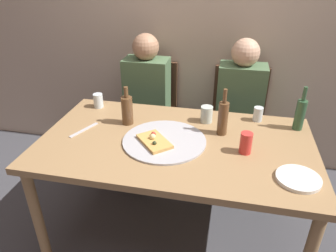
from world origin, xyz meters
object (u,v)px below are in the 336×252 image
(pizza_tray, at_px, (164,141))
(dining_table, at_px, (175,151))
(table_knife, at_px, (84,130))
(wine_glass, at_px, (98,101))
(guest_in_beanie, at_px, (239,110))
(beer_bottle, at_px, (127,110))
(wine_bottle, at_px, (223,117))
(tumbler_far, at_px, (207,114))
(chair_left, at_px, (150,108))
(guest_in_sweater, at_px, (144,101))
(tumbler_near, at_px, (258,114))
(pizza_slice_last, at_px, (154,141))
(chair_right, at_px, (238,116))
(plate_stack, at_px, (298,179))
(soda_can, at_px, (246,143))
(water_bottle, at_px, (300,114))

(pizza_tray, bearing_deg, dining_table, 21.19)
(table_knife, bearing_deg, wine_glass, 30.57)
(guest_in_beanie, bearing_deg, beer_bottle, 38.02)
(wine_bottle, xyz_separation_m, table_knife, (-0.84, -0.14, -0.11))
(tumbler_far, xyz_separation_m, chair_left, (-0.54, 0.58, -0.27))
(guest_in_sweater, bearing_deg, tumbler_near, 158.80)
(pizza_slice_last, bearing_deg, guest_in_sweater, 110.21)
(dining_table, relative_size, guest_in_beanie, 1.37)
(tumbler_far, distance_m, guest_in_beanie, 0.50)
(dining_table, bearing_deg, beer_bottle, 156.66)
(wine_bottle, relative_size, wine_glass, 2.89)
(pizza_tray, distance_m, tumbler_far, 0.37)
(table_knife, bearing_deg, tumbler_near, -48.10)
(guest_in_sweater, bearing_deg, dining_table, 119.37)
(tumbler_near, relative_size, guest_in_sweater, 0.08)
(table_knife, relative_size, chair_right, 0.24)
(tumbler_far, bearing_deg, pizza_slice_last, -127.34)
(table_knife, bearing_deg, plate_stack, -78.04)
(pizza_slice_last, xyz_separation_m, guest_in_beanie, (0.48, 0.77, -0.12))
(guest_in_sweater, bearing_deg, pizza_slice_last, 110.21)
(beer_bottle, bearing_deg, tumbler_far, 14.83)
(wine_bottle, height_order, wine_glass, wine_bottle)
(dining_table, relative_size, pizza_slice_last, 6.38)
(pizza_slice_last, height_order, beer_bottle, beer_bottle)
(tumbler_near, relative_size, chair_right, 0.10)
(tumbler_near, relative_size, chair_left, 0.10)
(beer_bottle, xyz_separation_m, guest_in_sweater, (-0.05, 0.55, -0.19))
(wine_glass, bearing_deg, tumbler_near, 1.25)
(dining_table, xyz_separation_m, guest_in_beanie, (0.37, 0.70, -0.02))
(pizza_tray, relative_size, chair_right, 0.54)
(soda_can, xyz_separation_m, guest_in_sweater, (-0.79, 0.75, -0.15))
(beer_bottle, xyz_separation_m, wine_glass, (-0.28, 0.19, -0.05))
(wine_bottle, height_order, tumbler_far, wine_bottle)
(pizza_tray, distance_m, tumbler_near, 0.67)
(dining_table, distance_m, tumbler_near, 0.61)
(wine_bottle, bearing_deg, dining_table, -151.56)
(tumbler_far, xyz_separation_m, wine_glass, (-0.78, 0.06, -0.00))
(tumbler_far, bearing_deg, pizza_tray, -125.06)
(dining_table, relative_size, pizza_tray, 3.28)
(soda_can, bearing_deg, chair_right, 91.92)
(table_knife, height_order, guest_in_sweater, guest_in_sweater)
(soda_can, relative_size, chair_right, 0.14)
(pizza_tray, bearing_deg, plate_stack, -16.73)
(water_bottle, relative_size, table_knife, 1.27)
(pizza_tray, relative_size, wine_glass, 4.85)
(table_knife, bearing_deg, wine_bottle, -57.62)
(tumbler_far, distance_m, guest_in_sweater, 0.71)
(chair_left, bearing_deg, table_knife, 77.73)
(water_bottle, relative_size, tumbler_near, 2.97)
(water_bottle, relative_size, plate_stack, 1.31)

